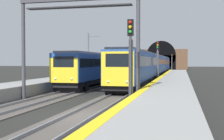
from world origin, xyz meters
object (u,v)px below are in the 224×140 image
at_px(railway_signal_far, 172,61).
at_px(overhead_signal_gantry, 78,22).
at_px(train_main_approaching, 154,65).
at_px(railway_signal_mid, 158,58).
at_px(catenary_mast_near, 89,55).
at_px(train_adjacent_platform, 125,65).
at_px(railway_signal_near, 130,54).

bearing_deg(railway_signal_far, overhead_signal_gantry, -3.30).
height_order(train_main_approaching, railway_signal_mid, railway_signal_mid).
bearing_deg(catenary_mast_near, train_adjacent_platform, -73.43).
xyz_separation_m(train_main_approaching, railway_signal_mid, (-14.82, -1.79, 1.01)).
distance_m(train_adjacent_platform, railway_signal_far, 43.32).
bearing_deg(railway_signal_near, train_adjacent_platform, -168.61).
height_order(railway_signal_near, catenary_mast_near, catenary_mast_near).
bearing_deg(catenary_mast_near, overhead_signal_gantry, -163.75).
relative_size(railway_signal_mid, catenary_mast_near, 0.70).
height_order(overhead_signal_gantry, catenary_mast_near, catenary_mast_near).
distance_m(train_adjacent_platform, railway_signal_mid, 14.03).
bearing_deg(railway_signal_near, overhead_signal_gantry, -116.68).
xyz_separation_m(railway_signal_near, railway_signal_mid, (21.34, 0.00, -0.00)).
bearing_deg(train_main_approaching, overhead_signal_gantry, -4.11).
distance_m(railway_signal_near, railway_signal_far, 76.36).
bearing_deg(railway_signal_mid, catenary_mast_near, -128.90).
distance_m(train_main_approaching, train_adjacent_platform, 5.60).
relative_size(railway_signal_near, railway_signal_mid, 1.00).
distance_m(railway_signal_mid, overhead_signal_gantry, 19.82).
relative_size(train_adjacent_platform, railway_signal_near, 10.14).
xyz_separation_m(train_main_approaching, train_adjacent_platform, (-2.57, 4.97, -0.11)).
bearing_deg(overhead_signal_gantry, railway_signal_mid, -12.57).
distance_m(train_main_approaching, catenary_mast_near, 12.08).
bearing_deg(railway_signal_mid, railway_signal_far, -180.00).
bearing_deg(train_adjacent_platform, railway_signal_far, 171.45).
bearing_deg(railway_signal_mid, train_adjacent_platform, -151.08).
xyz_separation_m(railway_signal_mid, overhead_signal_gantry, (-19.19, 4.28, 2.47)).
height_order(train_adjacent_platform, railway_signal_mid, railway_signal_mid).
xyz_separation_m(railway_signal_near, overhead_signal_gantry, (2.15, 4.28, 2.47)).
xyz_separation_m(railway_signal_mid, catenary_mast_near, (10.41, 12.91, 0.73)).
relative_size(railway_signal_mid, railway_signal_far, 1.06).
relative_size(railway_signal_far, catenary_mast_near, 0.66).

